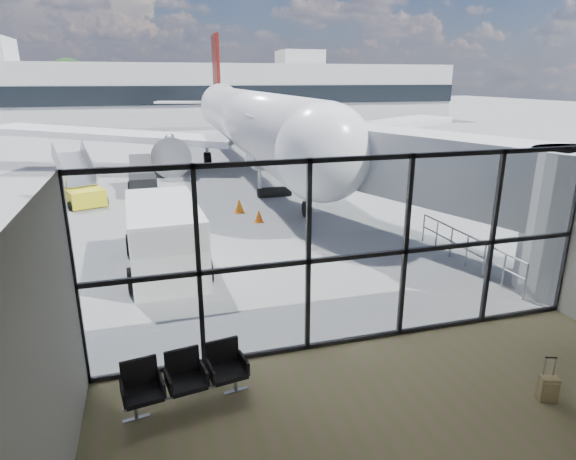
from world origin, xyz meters
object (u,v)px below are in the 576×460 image
suitcase (548,389)px  belt_loader (143,182)px  mobile_stairs (81,192)px  airliner (246,119)px  service_van (165,237)px  seating_row (185,375)px

suitcase → belt_loader: (-7.62, 21.07, 0.34)m
belt_loader → mobile_stairs: (-2.99, -1.64, -0.04)m
airliner → mobile_stairs: airliner is taller
suitcase → airliner: 29.66m
airliner → mobile_stairs: size_ratio=10.92×
suitcase → mobile_stairs: size_ratio=0.25×
airliner → suitcase: bearing=-88.5°
suitcase → belt_loader: bearing=129.4°
suitcase → service_van: 11.46m
airliner → service_van: size_ratio=7.86×
mobile_stairs → suitcase: bearing=-82.2°
service_van → belt_loader: bearing=91.2°
mobile_stairs → airliner: bearing=22.8°
seating_row → service_van: (-0.05, 7.15, 0.55)m
airliner → service_van: (-6.83, -20.38, -2.06)m
seating_row → airliner: bearing=67.0°
airliner → belt_loader: (-7.58, -8.45, -2.58)m
service_van → belt_loader: (-0.74, 11.94, -0.52)m
belt_loader → airliner: bearing=46.2°
airliner → service_van: bearing=-107.2°
suitcase → mobile_stairs: mobile_stairs is taller
seating_row → service_van: size_ratio=0.46×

